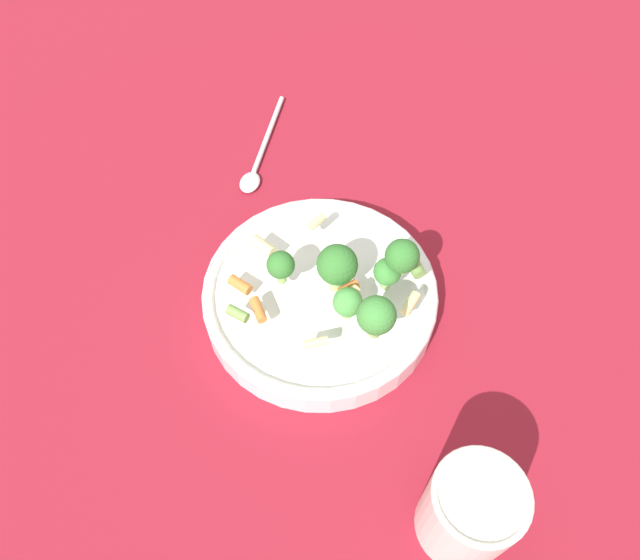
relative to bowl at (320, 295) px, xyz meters
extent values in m
plane|color=maroon|center=(0.00, 0.00, -0.02)|extent=(3.00, 3.00, 0.00)
cylinder|color=white|center=(0.00, 0.00, 0.00)|extent=(0.26, 0.26, 0.03)
torus|color=white|center=(0.00, 0.00, 0.01)|extent=(0.26, 0.26, 0.01)
cylinder|color=#8CB766|center=(0.07, 0.02, 0.03)|extent=(0.01, 0.01, 0.02)
sphere|color=#3D8438|center=(0.07, 0.02, 0.05)|extent=(0.03, 0.03, 0.03)
cylinder|color=#8CB766|center=(0.08, 0.03, 0.05)|extent=(0.01, 0.01, 0.01)
sphere|color=#33722D|center=(0.08, 0.03, 0.07)|extent=(0.04, 0.04, 0.04)
cylinder|color=#8CB766|center=(0.02, 0.01, 0.03)|extent=(0.02, 0.02, 0.02)
sphere|color=#33722D|center=(0.02, 0.01, 0.06)|extent=(0.04, 0.04, 0.04)
cylinder|color=#8CB766|center=(0.07, -0.05, 0.06)|extent=(0.01, 0.01, 0.02)
sphere|color=#3D8438|center=(0.07, -0.05, 0.08)|extent=(0.04, 0.04, 0.04)
cylinder|color=#8CB766|center=(-0.04, -0.01, 0.04)|extent=(0.01, 0.01, 0.02)
sphere|color=#33722D|center=(-0.04, -0.01, 0.06)|extent=(0.03, 0.03, 0.03)
cylinder|color=#8CB766|center=(0.04, -0.03, 0.03)|extent=(0.01, 0.01, 0.01)
sphere|color=#479342|center=(0.04, -0.03, 0.05)|extent=(0.03, 0.03, 0.03)
cylinder|color=#729E4C|center=(0.09, 0.04, 0.04)|extent=(0.03, 0.03, 0.01)
cylinder|color=beige|center=(0.10, -0.01, 0.05)|extent=(0.02, 0.03, 0.01)
cylinder|color=beige|center=(0.04, -0.02, 0.05)|extent=(0.02, 0.03, 0.01)
cylinder|color=beige|center=(-0.03, 0.07, 0.04)|extent=(0.02, 0.02, 0.01)
cylinder|color=#729E4C|center=(-0.06, -0.07, 0.04)|extent=(0.02, 0.02, 0.01)
cylinder|color=orange|center=(-0.05, -0.06, 0.03)|extent=(0.03, 0.03, 0.01)
cylinder|color=beige|center=(0.02, -0.08, 0.04)|extent=(0.03, 0.02, 0.01)
cylinder|color=beige|center=(-0.07, 0.02, 0.04)|extent=(0.03, 0.02, 0.01)
cylinder|color=orange|center=(0.03, 0.00, 0.03)|extent=(0.02, 0.02, 0.01)
cylinder|color=orange|center=(-0.08, -0.03, 0.03)|extent=(0.03, 0.02, 0.01)
cylinder|color=silver|center=(0.20, -0.19, 0.03)|extent=(0.08, 0.08, 0.10)
torus|color=silver|center=(0.20, -0.19, 0.08)|extent=(0.08, 0.08, 0.01)
cylinder|color=silver|center=(-0.15, 0.24, -0.02)|extent=(0.02, 0.15, 0.01)
ellipsoid|color=silver|center=(-0.14, 0.15, -0.02)|extent=(0.03, 0.04, 0.01)
camera|label=1|loc=(0.11, -0.35, 0.59)|focal=35.00mm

